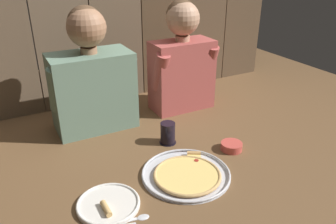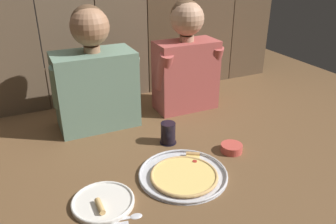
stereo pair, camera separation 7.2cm
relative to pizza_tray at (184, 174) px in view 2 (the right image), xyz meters
name	(u,v)px [view 2 (the right image)]	position (x,y,z in m)	size (l,w,h in m)	color
ground_plane	(181,155)	(0.06, 0.15, -0.01)	(3.20, 3.20, 0.00)	brown
pizza_tray	(184,174)	(0.00, 0.00, 0.00)	(0.37, 0.37, 0.03)	silver
dinner_plate	(103,202)	(-0.35, -0.02, 0.00)	(0.23, 0.23, 0.03)	white
drinking_glass	(168,133)	(0.06, 0.28, 0.04)	(0.08, 0.08, 0.11)	black
dipping_bowl	(232,148)	(0.29, 0.08, 0.01)	(0.10, 0.10, 0.04)	#CC4C42
table_spoon	(130,217)	(-0.28, -0.13, -0.01)	(0.14, 0.04, 0.01)	silver
diner_left	(95,75)	(-0.20, 0.61, 0.27)	(0.44, 0.23, 0.62)	slate
diner_right	(186,59)	(0.33, 0.61, 0.29)	(0.39, 0.21, 0.62)	#AD4C47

